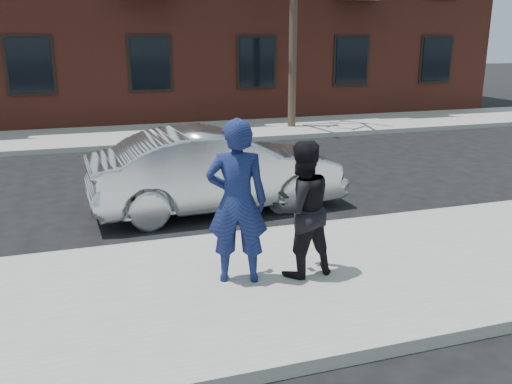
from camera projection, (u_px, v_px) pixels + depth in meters
name	position (u px, v px, depth m)	size (l,w,h in m)	color
ground	(284.00, 280.00, 7.06)	(100.00, 100.00, 0.00)	black
near_sidewalk	(291.00, 283.00, 6.82)	(50.00, 3.50, 0.15)	gray
near_curb	(248.00, 235.00, 8.46)	(50.00, 0.10, 0.15)	#999691
far_sidewalk	(158.00, 134.00, 17.32)	(50.00, 3.50, 0.15)	gray
far_curb	(167.00, 144.00, 15.68)	(50.00, 0.10, 0.15)	#999691
silver_sedan	(217.00, 170.00, 9.76)	(1.59, 4.56, 1.50)	#B7BABF
man_hoodie	(237.00, 202.00, 6.47)	(0.84, 0.68, 2.02)	navy
man_peacoat	(301.00, 209.00, 6.68)	(0.91, 0.75, 1.72)	black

